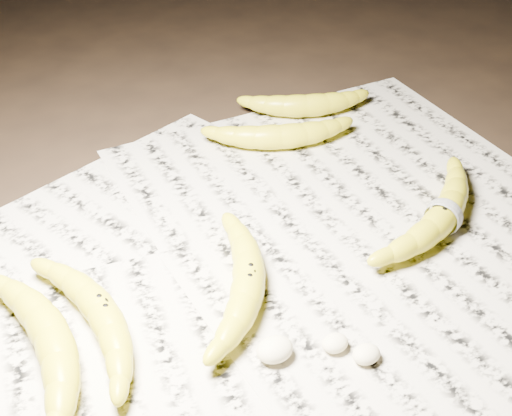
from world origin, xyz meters
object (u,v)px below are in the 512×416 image
banana_upper_a (280,135)px  banana_upper_b (306,104)px  banana_left_a (102,311)px  banana_left_b (52,337)px  banana_taped (444,214)px  banana_center (248,280)px

banana_upper_a → banana_upper_b: size_ratio=1.09×
banana_left_a → banana_upper_a: (0.36, 0.22, 0.00)m
banana_left_b → banana_upper_a: bearing=-60.0°
banana_upper_b → banana_left_a: bearing=-124.1°
banana_left_b → banana_taped: banana_left_b is taller
banana_upper_a → banana_upper_b: (0.09, 0.06, -0.00)m
banana_taped → banana_upper_b: size_ratio=1.29×
banana_taped → banana_upper_b: (0.01, 0.34, -0.00)m
banana_left_b → banana_upper_b: (0.51, 0.30, -0.00)m
banana_left_b → banana_upper_b: 0.59m
banana_upper_a → banana_left_b: bearing=-128.6°
banana_left_b → banana_taped: bearing=-93.7°
banana_left_b → banana_upper_a: size_ratio=1.09×
banana_upper_b → banana_left_b: bearing=-126.1°
banana_left_a → banana_center: (0.16, -0.04, 0.00)m
banana_left_a → banana_upper_a: bearing=-61.3°
banana_center → banana_left_a: bearing=109.9°
banana_center → banana_upper_a: 0.33m
banana_left_a → banana_taped: (0.44, -0.05, 0.00)m
banana_left_a → banana_left_b: size_ratio=0.98×
banana_left_a → banana_upper_a: banana_upper_a is taller
banana_center → banana_upper_b: 0.43m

